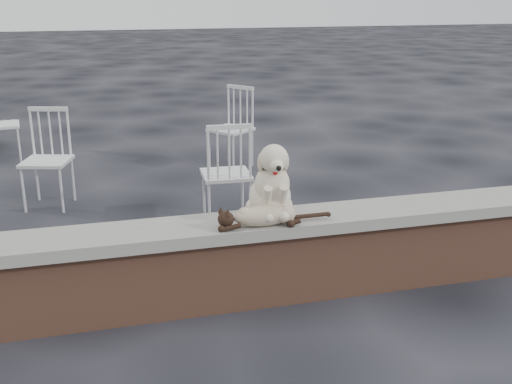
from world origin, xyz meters
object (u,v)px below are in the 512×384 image
object	(u,v)px
chair_e	(1,124)
chair_b	(46,160)
chair_d	(231,128)
chair_c	(226,172)
dog	(270,178)
cat	(264,214)

from	to	relation	value
chair_e	chair_b	world-z (taller)	same
chair_b	chair_d	size ratio (longest dim) A/B	1.00
chair_c	chair_d	world-z (taller)	same
dog	chair_c	world-z (taller)	dog
chair_b	chair_d	xyz separation A→B (m)	(2.01, 0.92, 0.00)
dog	chair_c	size ratio (longest dim) A/B	0.56
chair_e	chair_d	bearing A→B (deg)	-116.33
cat	chair_c	world-z (taller)	chair_c
dog	chair_b	world-z (taller)	dog
cat	chair_c	distance (m)	1.61
cat	chair_c	bearing A→B (deg)	90.84
dog	chair_d	world-z (taller)	dog
chair_e	chair_b	distance (m)	1.97
chair_b	chair_e	bearing A→B (deg)	124.39
dog	cat	world-z (taller)	dog
cat	chair_e	bearing A→B (deg)	120.04
dog	chair_b	size ratio (longest dim) A/B	0.56
dog	cat	distance (m)	0.25
dog	chair_b	xyz separation A→B (m)	(-1.55, 2.31, -0.37)
chair_c	chair_e	xyz separation A→B (m)	(-2.19, 2.74, 0.00)
cat	chair_d	xyz separation A→B (m)	(0.54, 3.38, -0.19)
cat	chair_e	size ratio (longest dim) A/B	0.95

